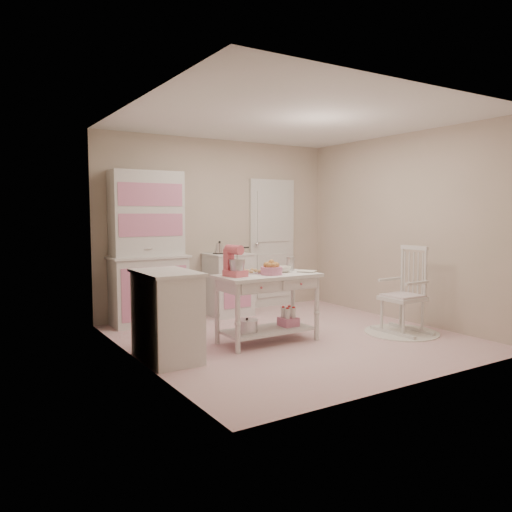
{
  "coord_description": "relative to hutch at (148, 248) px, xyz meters",
  "views": [
    {
      "loc": [
        -3.52,
        -4.8,
        1.51
      ],
      "look_at": [
        -0.21,
        0.5,
        0.97
      ],
      "focal_mm": 35.0,
      "sensor_mm": 36.0,
      "label": 1
    }
  ],
  "objects": [
    {
      "name": "room_shell",
      "position": [
        1.2,
        -1.66,
        0.61
      ],
      "size": [
        3.84,
        3.84,
        2.62
      ],
      "color": "#C77C80",
      "rests_on": "ground"
    },
    {
      "name": "door",
      "position": [
        2.15,
        0.21,
        -0.02
      ],
      "size": [
        0.82,
        0.05,
        2.04
      ],
      "primitive_type": "cube",
      "color": "silver",
      "rests_on": "ground"
    },
    {
      "name": "hutch",
      "position": [
        0.0,
        0.0,
        0.0
      ],
      "size": [
        1.06,
        0.5,
        2.08
      ],
      "primitive_type": "cube",
      "color": "silver",
      "rests_on": "ground"
    },
    {
      "name": "stove",
      "position": [
        1.2,
        -0.05,
        -0.58
      ],
      "size": [
        0.62,
        0.57,
        0.92
      ],
      "primitive_type": "cube",
      "color": "silver",
      "rests_on": "ground"
    },
    {
      "name": "base_cabinet",
      "position": [
        -0.43,
        -1.71,
        -0.58
      ],
      "size": [
        0.54,
        0.84,
        0.92
      ],
      "primitive_type": "cube",
      "color": "silver",
      "rests_on": "ground"
    },
    {
      "name": "lace_rug",
      "position": [
        2.51,
        -2.2,
        -1.03
      ],
      "size": [
        0.92,
        0.92,
        0.01
      ],
      "primitive_type": "cylinder",
      "color": "white",
      "rests_on": "ground"
    },
    {
      "name": "rocking_chair",
      "position": [
        2.51,
        -2.2,
        -0.49
      ],
      "size": [
        0.5,
        0.74,
        1.1
      ],
      "primitive_type": "cube",
      "rotation": [
        0.0,
        0.0,
        0.03
      ],
      "color": "silver",
      "rests_on": "ground"
    },
    {
      "name": "work_table",
      "position": [
        0.84,
        -1.66,
        -0.64
      ],
      "size": [
        1.2,
        0.6,
        0.8
      ],
      "primitive_type": "cube",
      "color": "silver",
      "rests_on": "ground"
    },
    {
      "name": "stand_mixer",
      "position": [
        0.42,
        -1.64,
        -0.07
      ],
      "size": [
        0.25,
        0.32,
        0.34
      ],
      "primitive_type": "cube",
      "rotation": [
        0.0,
        0.0,
        0.21
      ],
      "color": "#E05E6C",
      "rests_on": "work_table"
    },
    {
      "name": "cookie_tray",
      "position": [
        0.69,
        -1.48,
        -0.23
      ],
      "size": [
        0.34,
        0.24,
        0.02
      ],
      "primitive_type": "cube",
      "color": "silver",
      "rests_on": "work_table"
    },
    {
      "name": "bread_basket",
      "position": [
        0.86,
        -1.71,
        -0.19
      ],
      "size": [
        0.25,
        0.25,
        0.09
      ],
      "primitive_type": "cylinder",
      "color": "pink",
      "rests_on": "work_table"
    },
    {
      "name": "mixing_bowl",
      "position": [
        1.1,
        -1.58,
        -0.21
      ],
      "size": [
        0.22,
        0.22,
        0.07
      ],
      "primitive_type": "imported",
      "color": "white",
      "rests_on": "work_table"
    },
    {
      "name": "metal_pitcher",
      "position": [
        1.28,
        -1.5,
        -0.16
      ],
      "size": [
        0.1,
        0.1,
        0.17
      ],
      "primitive_type": "cylinder",
      "color": "silver",
      "rests_on": "work_table"
    },
    {
      "name": "recipe_book",
      "position": [
        1.29,
        -1.78,
        -0.23
      ],
      "size": [
        0.25,
        0.26,
        0.02
      ],
      "primitive_type": "imported",
      "rotation": [
        0.0,
        0.0,
        0.58
      ],
      "color": "white",
      "rests_on": "work_table"
    }
  ]
}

